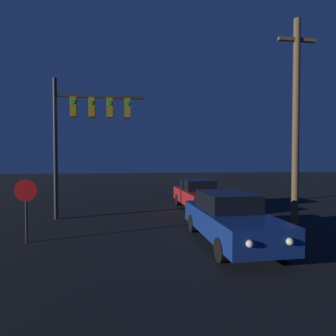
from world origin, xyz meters
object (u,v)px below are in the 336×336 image
at_px(car_far, 198,194).
at_px(car_near, 229,218).
at_px(utility_pole, 296,118).
at_px(stop_sign, 26,199).
at_px(traffic_signal_mast, 84,122).

bearing_deg(car_far, car_near, 83.07).
distance_m(car_near, utility_pole, 5.68).
height_order(car_far, stop_sign, stop_sign).
xyz_separation_m(car_near, stop_sign, (-6.60, 0.86, 0.63)).
relative_size(stop_sign, utility_pole, 0.24).
relative_size(car_near, utility_pole, 0.57).
relative_size(car_far, utility_pole, 0.57).
xyz_separation_m(car_far, traffic_signal_mast, (-5.85, -1.57, 3.68)).
bearing_deg(traffic_signal_mast, car_near, -39.30).
bearing_deg(traffic_signal_mast, utility_pole, -13.78).
height_order(car_near, traffic_signal_mast, traffic_signal_mast).
relative_size(traffic_signal_mast, utility_pole, 0.75).
xyz_separation_m(stop_sign, utility_pole, (10.35, 1.30, 3.04)).
distance_m(car_near, traffic_signal_mast, 7.87).
xyz_separation_m(car_near, utility_pole, (3.75, 2.16, 3.68)).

